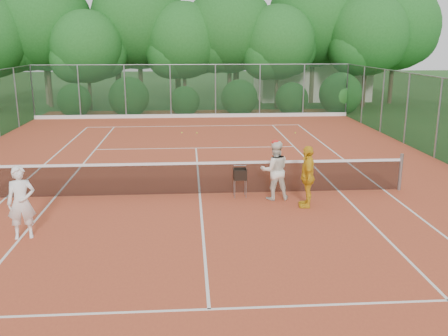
# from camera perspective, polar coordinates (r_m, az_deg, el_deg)

# --- Properties ---
(ground) EXTENTS (120.00, 120.00, 0.00)m
(ground) POSITION_cam_1_polar(r_m,az_deg,el_deg) (14.48, -2.79, -3.08)
(ground) COLOR #1F4619
(ground) RESTS_ON ground
(clay_court) EXTENTS (18.00, 36.00, 0.02)m
(clay_court) POSITION_cam_1_polar(r_m,az_deg,el_deg) (14.48, -2.79, -3.05)
(clay_court) COLOR #B54929
(clay_court) RESTS_ON ground
(club_building) EXTENTS (8.00, 5.00, 3.00)m
(club_building) POSITION_cam_1_polar(r_m,az_deg,el_deg) (39.04, 9.82, 10.00)
(club_building) COLOR beige
(club_building) RESTS_ON ground
(tennis_net) EXTENTS (11.97, 0.10, 1.10)m
(tennis_net) POSITION_cam_1_polar(r_m,az_deg,el_deg) (14.33, -2.82, -1.06)
(tennis_net) COLOR gray
(tennis_net) RESTS_ON clay_court
(player_white) EXTENTS (0.68, 0.53, 1.66)m
(player_white) POSITION_cam_1_polar(r_m,az_deg,el_deg) (11.98, -22.15, -3.67)
(player_white) COLOR white
(player_white) RESTS_ON clay_court
(player_center_grp) EXTENTS (0.84, 0.68, 1.69)m
(player_center_grp) POSITION_cam_1_polar(r_m,az_deg,el_deg) (13.88, 5.82, -0.24)
(player_center_grp) COLOR white
(player_center_grp) RESTS_ON clay_court
(player_yellow) EXTENTS (0.55, 1.03, 1.66)m
(player_yellow) POSITION_cam_1_polar(r_m,az_deg,el_deg) (13.37, 9.51, -0.96)
(player_yellow) COLOR gold
(player_yellow) RESTS_ON clay_court
(ball_hopper) EXTENTS (0.35, 0.35, 0.81)m
(ball_hopper) POSITION_cam_1_polar(r_m,az_deg,el_deg) (14.09, 1.84, -0.77)
(ball_hopper) COLOR gray
(ball_hopper) RESTS_ON clay_court
(stray_ball_a) EXTENTS (0.07, 0.07, 0.07)m
(stray_ball_a) POSITION_cam_1_polar(r_m,az_deg,el_deg) (23.91, -3.11, 4.02)
(stray_ball_a) COLOR yellow
(stray_ball_a) RESTS_ON clay_court
(stray_ball_b) EXTENTS (0.07, 0.07, 0.07)m
(stray_ball_b) POSITION_cam_1_polar(r_m,az_deg,el_deg) (24.05, -4.84, 4.05)
(stray_ball_b) COLOR #D1EE37
(stray_ball_b) RESTS_ON clay_court
(stray_ball_c) EXTENTS (0.07, 0.07, 0.07)m
(stray_ball_c) POSITION_cam_1_polar(r_m,az_deg,el_deg) (24.15, 8.14, 4.00)
(stray_ball_c) COLOR gold
(stray_ball_c) RESTS_ON clay_court
(court_markings) EXTENTS (11.03, 23.83, 0.01)m
(court_markings) POSITION_cam_1_polar(r_m,az_deg,el_deg) (14.48, -2.79, -3.00)
(court_markings) COLOR white
(court_markings) RESTS_ON clay_court
(fence_back) EXTENTS (18.07, 0.07, 3.00)m
(fence_back) POSITION_cam_1_polar(r_m,az_deg,el_deg) (28.95, -3.56, 8.76)
(fence_back) COLOR #19381E
(fence_back) RESTS_ON clay_court
(tropical_treeline) EXTENTS (32.10, 8.49, 15.03)m
(tropical_treeline) POSITION_cam_1_polar(r_m,az_deg,el_deg) (34.09, -1.25, 15.67)
(tropical_treeline) COLOR brown
(tropical_treeline) RESTS_ON ground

